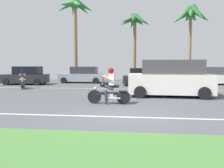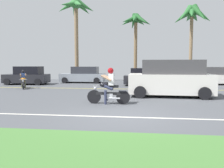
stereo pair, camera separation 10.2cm
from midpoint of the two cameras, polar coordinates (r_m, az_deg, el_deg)
The scene contains 14 objects.
ground at distance 10.86m, azimuth 4.71°, elevation -4.45°, with size 56.00×30.00×0.04m, color #4C4F54.
grass_median at distance 4.02m, azimuth 0.50°, elevation -20.46°, with size 56.00×3.80×0.06m, color #477A38.
lane_line_near at distance 7.60m, azimuth 3.72°, elevation -8.37°, with size 50.40×0.12×0.01m, color silver.
lane_line_far at distance 16.13m, azimuth 5.44°, elevation -1.27°, with size 50.40×0.12×0.01m, color yellow.
motorcyclist at distance 9.97m, azimuth -0.54°, elevation -1.20°, with size 1.93×0.63×1.62m.
suv_nearby at distance 12.74m, azimuth 14.93°, elevation 1.27°, with size 4.68×2.25×2.00m.
parked_car_0 at distance 21.16m, azimuth -20.57°, elevation 1.91°, with size 3.82×2.09×1.59m.
parked_car_1 at distance 21.78m, azimuth -7.13°, elevation 2.23°, with size 4.22×1.94×1.55m.
parked_car_2 at distance 18.89m, azimuth 8.73°, elevation 1.67°, with size 3.81×1.90×1.46m.
parked_car_3 at distance 21.44m, azimuth 23.90°, elevation 1.78°, with size 3.83×1.96×1.54m.
palm_tree_0 at distance 23.15m, azimuth 6.19°, elevation 14.89°, with size 3.32×3.23×6.90m.
palm_tree_1 at distance 24.29m, azimuth 19.76°, elevation 15.55°, with size 3.85×4.06×7.55m.
palm_tree_2 at distance 24.53m, azimuth -8.95°, elevation 17.79°, with size 4.03×3.83×8.63m.
motorcyclist_distant at distance 17.58m, azimuth -21.41°, elevation 0.78°, with size 0.81×1.48×1.35m.
Camera 2 is at (0.46, -7.70, 1.76)m, focal length 36.01 mm.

